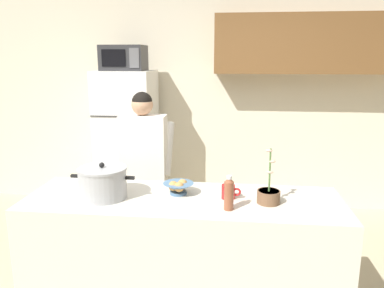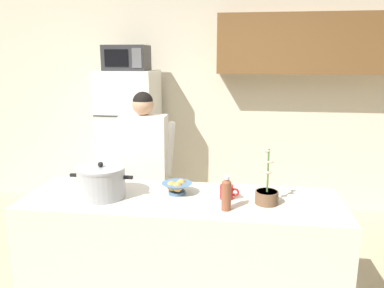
{
  "view_description": "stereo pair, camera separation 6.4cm",
  "coord_description": "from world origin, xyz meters",
  "views": [
    {
      "loc": [
        0.33,
        -2.39,
        1.85
      ],
      "look_at": [
        0.0,
        0.55,
        1.17
      ],
      "focal_mm": 35.22,
      "sensor_mm": 36.0,
      "label": 1
    },
    {
      "loc": [
        0.39,
        -2.38,
        1.85
      ],
      "look_at": [
        0.0,
        0.55,
        1.17
      ],
      "focal_mm": 35.22,
      "sensor_mm": 36.0,
      "label": 2
    }
  ],
  "objects": [
    {
      "name": "microwave",
      "position": [
        -0.91,
        1.83,
        1.84
      ],
      "size": [
        0.48,
        0.37,
        0.28
      ],
      "color": "#2D2D30",
      "rests_on": "refrigerator"
    },
    {
      "name": "potted_orchid",
      "position": [
        0.57,
        -0.03,
        0.98
      ],
      "size": [
        0.15,
        0.15,
        0.37
      ],
      "color": "brown",
      "rests_on": "kitchen_island"
    },
    {
      "name": "person_near_pot",
      "position": [
        -0.45,
        0.76,
        0.97
      ],
      "size": [
        0.48,
        0.41,
        1.57
      ],
      "color": "#33384C",
      "rests_on": "ground"
    },
    {
      "name": "bread_bowl",
      "position": [
        -0.04,
        0.07,
        0.97
      ],
      "size": [
        0.21,
        0.21,
        0.1
      ],
      "color": "#4C7299",
      "rests_on": "kitchen_island"
    },
    {
      "name": "kitchen_island",
      "position": [
        0.0,
        0.0,
        0.46
      ],
      "size": [
        2.15,
        0.68,
        0.92
      ],
      "primitive_type": "cube",
      "color": "silver",
      "rests_on": "ground"
    },
    {
      "name": "bottle_near_edge",
      "position": [
        0.31,
        -0.17,
        1.03
      ],
      "size": [
        0.06,
        0.06,
        0.22
      ],
      "color": "brown",
      "rests_on": "kitchen_island"
    },
    {
      "name": "refrigerator",
      "position": [
        -0.91,
        1.85,
        0.85
      ],
      "size": [
        0.64,
        0.68,
        1.7
      ],
      "color": "white",
      "rests_on": "ground"
    },
    {
      "name": "back_wall_unit",
      "position": [
        0.25,
        2.25,
        1.44
      ],
      "size": [
        6.0,
        0.48,
        2.6
      ],
      "color": "beige",
      "rests_on": "ground"
    },
    {
      "name": "cooking_pot",
      "position": [
        -0.54,
        -0.05,
        1.03
      ],
      "size": [
        0.44,
        0.33,
        0.25
      ],
      "color": "#ADAFB5",
      "rests_on": "kitchen_island"
    },
    {
      "name": "coffee_mug",
      "position": [
        0.31,
        0.03,
        0.97
      ],
      "size": [
        0.13,
        0.09,
        0.1
      ],
      "color": "red",
      "rests_on": "kitchen_island"
    }
  ]
}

